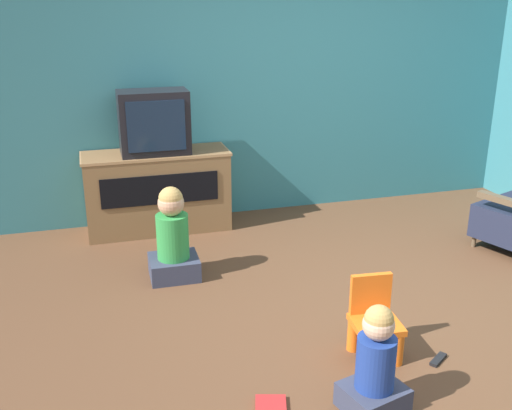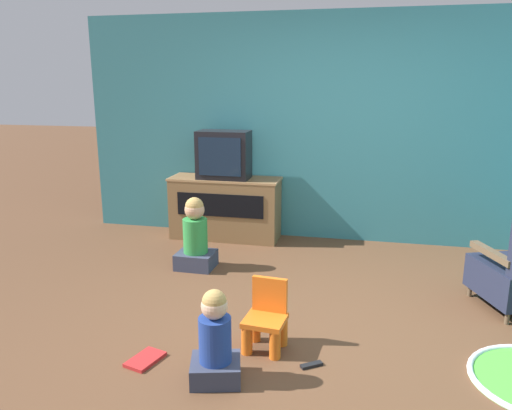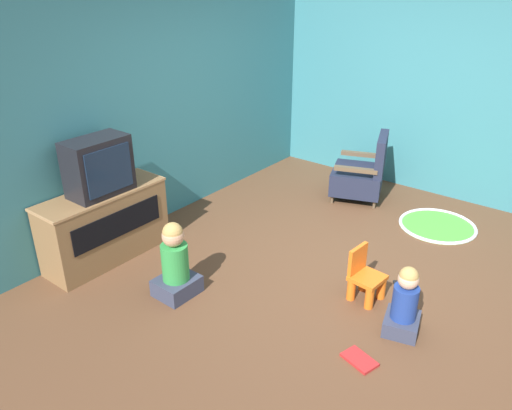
% 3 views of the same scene
% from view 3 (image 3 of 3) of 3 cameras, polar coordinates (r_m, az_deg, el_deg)
% --- Properties ---
extents(ground_plane, '(30.00, 30.00, 0.00)m').
position_cam_3_polar(ground_plane, '(5.01, 9.59, -7.06)').
color(ground_plane, brown).
extents(wall_back, '(5.45, 0.12, 2.55)m').
position_cam_3_polar(wall_back, '(5.62, -11.69, 10.68)').
color(wall_back, teal).
rests_on(wall_back, ground_plane).
extents(wall_right, '(0.12, 5.31, 2.55)m').
position_cam_3_polar(wall_right, '(6.51, 23.69, 11.11)').
color(wall_right, teal).
rests_on(wall_right, ground_plane).
extents(tv_cabinet, '(1.28, 0.45, 0.72)m').
position_cam_3_polar(tv_cabinet, '(5.15, -16.87, -2.12)').
color(tv_cabinet, brown).
rests_on(tv_cabinet, ground_plane).
extents(television, '(0.59, 0.34, 0.54)m').
position_cam_3_polar(television, '(4.88, -17.56, 4.22)').
color(television, black).
rests_on(television, tv_cabinet).
extents(black_armchair, '(0.81, 0.80, 0.84)m').
position_cam_3_polar(black_armchair, '(6.40, 11.98, 3.46)').
color(black_armchair, brown).
rests_on(black_armchair, ground_plane).
extents(yellow_kid_chair, '(0.30, 0.29, 0.48)m').
position_cam_3_polar(yellow_kid_chair, '(4.53, 12.33, -8.25)').
color(yellow_kid_chair, orange).
rests_on(yellow_kid_chair, ground_plane).
extents(play_mat, '(0.86, 0.86, 0.04)m').
position_cam_3_polar(play_mat, '(6.04, 20.03, -2.23)').
color(play_mat, green).
rests_on(play_mat, ground_plane).
extents(child_watching_left, '(0.37, 0.32, 0.72)m').
position_cam_3_polar(child_watching_left, '(4.47, -9.22, -6.69)').
color(child_watching_left, '#33384C').
rests_on(child_watching_left, ground_plane).
extents(child_watching_center, '(0.36, 0.34, 0.60)m').
position_cam_3_polar(child_watching_center, '(4.19, 16.60, -10.83)').
color(child_watching_center, '#33384C').
rests_on(child_watching_center, ground_plane).
extents(book, '(0.23, 0.29, 0.02)m').
position_cam_3_polar(book, '(3.99, 11.73, -16.92)').
color(book, '#B22323').
rests_on(book, ground_plane).
extents(remote_control, '(0.15, 0.12, 0.02)m').
position_cam_3_polar(remote_control, '(4.84, 15.80, -8.86)').
color(remote_control, black).
rests_on(remote_control, ground_plane).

